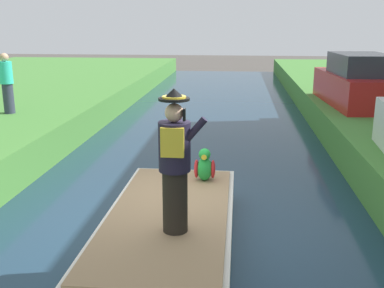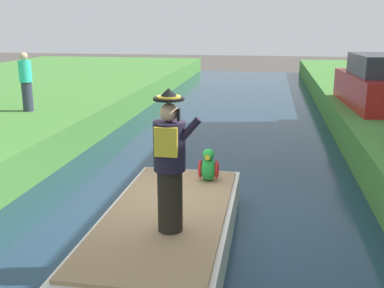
# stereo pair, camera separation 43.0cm
# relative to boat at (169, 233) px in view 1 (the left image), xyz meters

# --- Properties ---
(ground_plane) EXTENTS (80.00, 80.00, 0.00)m
(ground_plane) POSITION_rel_boat_xyz_m (0.00, 0.75, -0.40)
(ground_plane) COLOR #4C4742
(canal_water) EXTENTS (6.50, 48.00, 0.10)m
(canal_water) POSITION_rel_boat_xyz_m (0.00, 0.75, -0.35)
(canal_water) COLOR #1E384C
(canal_water) RESTS_ON ground
(boat) EXTENTS (1.81, 4.20, 0.61)m
(boat) POSITION_rel_boat_xyz_m (0.00, 0.00, 0.00)
(boat) COLOR silver
(boat) RESTS_ON canal_water
(person_pirate) EXTENTS (0.61, 0.42, 1.85)m
(person_pirate) POSITION_rel_boat_xyz_m (0.18, -0.56, 1.23)
(person_pirate) COLOR black
(person_pirate) RESTS_ON boat
(parrot_plush) EXTENTS (0.36, 0.35, 0.57)m
(parrot_plush) POSITION_rel_boat_xyz_m (0.41, 1.41, 0.55)
(parrot_plush) COLOR green
(parrot_plush) RESTS_ON boat
(parked_car_red) EXTENTS (1.96, 4.10, 1.50)m
(parked_car_red) POSITION_rel_boat_xyz_m (4.48, 7.98, 1.16)
(parked_car_red) COLOR red
(parked_car_red) RESTS_ON grass_bank_far
(person_bystander) EXTENTS (0.34, 0.34, 1.60)m
(person_bystander) POSITION_rel_boat_xyz_m (-5.18, 5.62, 1.34)
(person_bystander) COLOR #33384C
(person_bystander) RESTS_ON grass_bank_near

